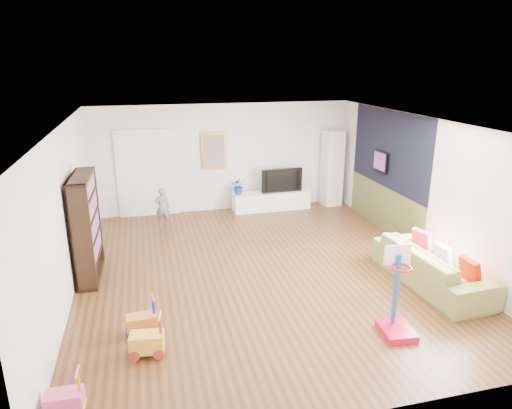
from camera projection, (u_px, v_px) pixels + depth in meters
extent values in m
cube|color=brown|center=(261.00, 270.00, 8.44)|extent=(6.50, 7.50, 0.00)
cube|color=white|center=(262.00, 123.00, 7.62)|extent=(6.50, 7.50, 0.00)
cube|color=silver|center=(224.00, 158.00, 11.49)|extent=(6.50, 0.00, 2.70)
cube|color=silver|center=(357.00, 307.00, 4.56)|extent=(6.50, 0.00, 2.70)
cube|color=silver|center=(65.00, 215.00, 7.27)|extent=(0.00, 7.50, 2.70)
cube|color=silver|center=(424.00, 188.00, 8.78)|extent=(0.00, 7.50, 2.70)
cube|color=black|center=(389.00, 149.00, 9.92)|extent=(0.01, 3.20, 1.70)
cube|color=brown|center=(383.00, 208.00, 10.33)|extent=(0.01, 3.20, 1.00)
cube|color=white|center=(147.00, 174.00, 11.10)|extent=(1.45, 0.06, 2.10)
cube|color=gold|center=(214.00, 151.00, 11.34)|extent=(0.62, 0.06, 0.92)
cube|color=#7F3F8C|center=(380.00, 161.00, 10.18)|extent=(0.04, 0.56, 0.46)
cube|color=white|center=(271.00, 200.00, 11.81)|extent=(2.01, 0.54, 0.47)
cube|color=white|center=(332.00, 168.00, 11.99)|extent=(0.48, 0.48, 1.98)
cube|color=black|center=(87.00, 227.00, 7.93)|extent=(0.37, 1.28, 1.86)
imported|color=olive|center=(431.00, 266.00, 7.81)|extent=(1.03, 2.37, 0.68)
cube|color=red|center=(401.00, 293.00, 6.28)|extent=(0.49, 0.58, 1.29)
cube|color=gold|center=(146.00, 335.00, 5.93)|extent=(0.47, 0.33, 0.59)
cube|color=orange|center=(141.00, 316.00, 6.39)|extent=(0.44, 0.30, 0.56)
cube|color=#EB528A|center=(63.00, 394.00, 4.92)|extent=(0.41, 0.26, 0.53)
imported|color=slate|center=(162.00, 207.00, 10.54)|extent=(0.36, 0.25, 0.92)
imported|color=black|center=(281.00, 179.00, 11.71)|extent=(1.08, 0.19, 0.62)
imported|color=navy|center=(239.00, 186.00, 11.50)|extent=(0.41, 0.36, 0.43)
cube|color=#AA1700|center=(470.00, 270.00, 7.21)|extent=(0.12, 0.40, 0.40)
cube|color=white|center=(443.00, 254.00, 7.80)|extent=(0.12, 0.35, 0.35)
cube|color=#B8293F|center=(422.00, 240.00, 8.43)|extent=(0.19, 0.40, 0.38)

